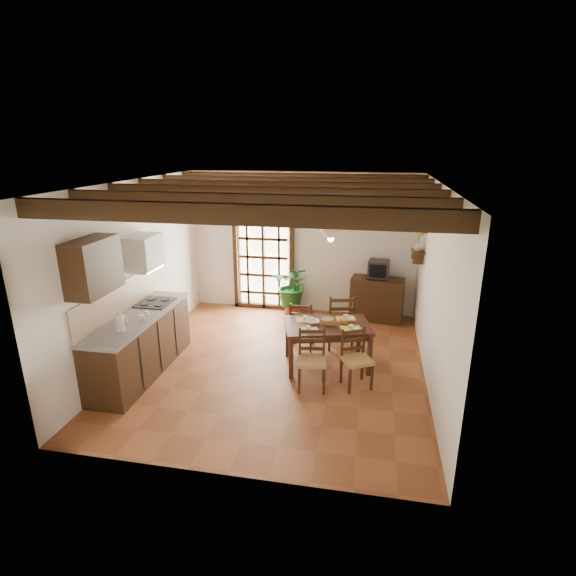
% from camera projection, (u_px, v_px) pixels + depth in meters
% --- Properties ---
extents(ground_plane, '(5.00, 5.00, 0.00)m').
position_uv_depth(ground_plane, '(277.00, 365.00, 7.06)').
color(ground_plane, brown).
extents(room_shell, '(4.52, 5.02, 2.81)m').
position_uv_depth(room_shell, '(276.00, 252.00, 6.50)').
color(room_shell, silver).
rests_on(room_shell, ground_plane).
extents(ceiling_beams, '(4.50, 4.34, 0.20)m').
position_uv_depth(ceiling_beams, '(276.00, 191.00, 6.22)').
color(ceiling_beams, black).
rests_on(ceiling_beams, room_shell).
extents(french_door, '(1.26, 0.11, 2.32)m').
position_uv_depth(french_door, '(263.00, 253.00, 9.12)').
color(french_door, white).
rests_on(french_door, ground_plane).
extents(kitchen_counter, '(0.64, 2.25, 1.38)m').
position_uv_depth(kitchen_counter, '(141.00, 343.00, 6.70)').
color(kitchen_counter, black).
rests_on(kitchen_counter, ground_plane).
extents(upper_cabinet, '(0.35, 0.80, 0.70)m').
position_uv_depth(upper_cabinet, '(93.00, 266.00, 5.64)').
color(upper_cabinet, black).
rests_on(upper_cabinet, room_shell).
extents(range_hood, '(0.38, 0.60, 0.54)m').
position_uv_depth(range_hood, '(144.00, 252.00, 6.84)').
color(range_hood, white).
rests_on(range_hood, room_shell).
extents(counter_items, '(0.50, 1.43, 0.25)m').
position_uv_depth(counter_items, '(140.00, 311.00, 6.64)').
color(counter_items, black).
rests_on(counter_items, kitchen_counter).
extents(dining_table, '(1.45, 1.13, 0.70)m').
position_uv_depth(dining_table, '(327.00, 330.00, 6.86)').
color(dining_table, '#371B12').
rests_on(dining_table, ground_plane).
extents(chair_near_left, '(0.45, 0.43, 0.86)m').
position_uv_depth(chair_near_left, '(312.00, 371.00, 6.33)').
color(chair_near_left, '#A77F47').
rests_on(chair_near_left, ground_plane).
extents(chair_near_right, '(0.51, 0.51, 0.84)m').
position_uv_depth(chair_near_right, '(356.00, 369.00, 6.37)').
color(chair_near_right, '#A77F47').
rests_on(chair_near_right, ground_plane).
extents(chair_far_left, '(0.40, 0.38, 0.85)m').
position_uv_depth(chair_far_left, '(302.00, 333.00, 7.57)').
color(chair_far_left, '#A77F47').
rests_on(chair_far_left, ground_plane).
extents(chair_far_right, '(0.53, 0.51, 0.96)m').
position_uv_depth(chair_far_right, '(339.00, 330.00, 7.60)').
color(chair_far_right, '#A77F47').
rests_on(chair_far_right, ground_plane).
extents(table_setting, '(0.93, 0.62, 0.09)m').
position_uv_depth(table_setting, '(327.00, 326.00, 6.84)').
color(table_setting, gold).
rests_on(table_setting, dining_table).
extents(table_bowl, '(0.26, 0.26, 0.05)m').
position_uv_depth(table_bowl, '(312.00, 322.00, 6.86)').
color(table_bowl, white).
rests_on(table_bowl, dining_table).
extents(sideboard, '(1.04, 0.57, 0.84)m').
position_uv_depth(sideboard, '(377.00, 299.00, 8.74)').
color(sideboard, black).
rests_on(sideboard, ground_plane).
extents(crt_tv, '(0.42, 0.39, 0.33)m').
position_uv_depth(crt_tv, '(379.00, 269.00, 8.54)').
color(crt_tv, black).
rests_on(crt_tv, sideboard).
extents(fuse_box, '(0.25, 0.03, 0.32)m').
position_uv_depth(fuse_box, '(380.00, 229.00, 8.56)').
color(fuse_box, white).
rests_on(fuse_box, room_shell).
extents(plant_pot, '(0.35, 0.35, 0.22)m').
position_uv_depth(plant_pot, '(293.00, 309.00, 9.09)').
color(plant_pot, '#9B2A16').
rests_on(plant_pot, ground_plane).
extents(potted_plant, '(2.13, 1.87, 2.25)m').
position_uv_depth(potted_plant, '(293.00, 288.00, 8.95)').
color(potted_plant, '#144C19').
rests_on(potted_plant, ground_plane).
extents(wall_shelf, '(0.20, 0.42, 0.20)m').
position_uv_depth(wall_shelf, '(418.00, 254.00, 7.70)').
color(wall_shelf, black).
rests_on(wall_shelf, room_shell).
extents(shelf_vase, '(0.15, 0.15, 0.15)m').
position_uv_depth(shelf_vase, '(418.00, 246.00, 7.66)').
color(shelf_vase, '#B2BFB2').
rests_on(shelf_vase, wall_shelf).
extents(shelf_flowers, '(0.14, 0.14, 0.36)m').
position_uv_depth(shelf_flowers, '(420.00, 234.00, 7.59)').
color(shelf_flowers, gold).
rests_on(shelf_flowers, shelf_vase).
extents(framed_picture, '(0.03, 0.32, 0.32)m').
position_uv_depth(framed_picture, '(426.00, 223.00, 7.52)').
color(framed_picture, brown).
rests_on(framed_picture, room_shell).
extents(pendant_lamp, '(0.36, 0.36, 0.84)m').
position_uv_depth(pendant_lamp, '(331.00, 233.00, 6.50)').
color(pendant_lamp, black).
rests_on(pendant_lamp, room_shell).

